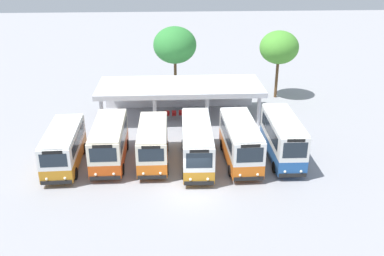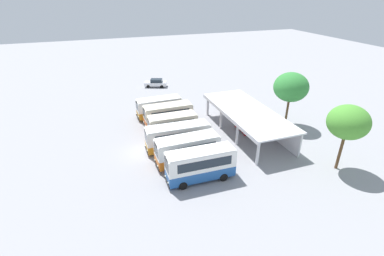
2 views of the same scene
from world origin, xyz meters
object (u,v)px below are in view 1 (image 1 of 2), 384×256
Objects in this scene: city_bus_middle_cream at (153,143)px; city_bus_far_end_green at (283,137)px; waiting_chair_second_from_end at (174,114)px; city_bus_fourth_amber at (197,143)px; waiting_chair_middle_seat at (181,114)px; city_bus_fifth_blue at (240,141)px; waiting_chair_fifth_seat at (194,114)px; waiting_chair_fourth_seat at (188,113)px; city_bus_nearest_orange at (64,146)px; waiting_chair_end_by_column at (167,114)px; city_bus_second_in_row at (109,141)px.

city_bus_far_end_green reaches higher than city_bus_middle_cream.
city_bus_far_end_green is 12.60m from waiting_chair_second_from_end.
city_bus_fourth_amber is 9.41× the size of waiting_chair_middle_seat.
city_bus_fifth_blue is 9.99m from waiting_chair_fifth_seat.
city_bus_fifth_blue is 8.61× the size of waiting_chair_fifth_seat.
city_bus_fourth_amber reaches higher than waiting_chair_fourth_seat.
city_bus_nearest_orange is at bearing 179.51° from city_bus_fourth_amber.
city_bus_nearest_orange is 8.11× the size of waiting_chair_end_by_column.
city_bus_fourth_amber is 3.44m from city_bus_fifth_blue.
city_bus_nearest_orange is at bearing -178.21° from city_bus_middle_cream.
city_bus_second_in_row is at bearing -120.39° from waiting_chair_second_from_end.
city_bus_far_end_green is at bearing -49.69° from waiting_chair_middle_seat.
city_bus_middle_cream is 3.45m from city_bus_fourth_amber.
city_bus_nearest_orange is at bearing -179.11° from city_bus_far_end_green.
city_bus_fifth_blue is at bearing -58.63° from waiting_chair_end_by_column.
city_bus_far_end_green reaches higher than waiting_chair_second_from_end.
city_bus_far_end_green is 8.54× the size of waiting_chair_second_from_end.
waiting_chair_second_from_end is at bearing 79.00° from city_bus_middle_cream.
waiting_chair_fifth_seat is (1.36, -0.12, 0.00)m from waiting_chair_middle_seat.
city_bus_nearest_orange reaches higher than waiting_chair_end_by_column.
city_bus_second_in_row reaches higher than city_bus_middle_cream.
city_bus_middle_cream is at bearing -4.95° from city_bus_second_in_row.
city_bus_nearest_orange is 14.30m from waiting_chair_fifth_seat.
waiting_chair_second_from_end and waiting_chair_middle_seat have the same top height.
city_bus_far_end_green reaches higher than city_bus_nearest_orange.
city_bus_far_end_green is at bearing -1.02° from city_bus_second_in_row.
city_bus_nearest_orange reaches higher than waiting_chair_middle_seat.
waiting_chair_end_by_column is (-2.33, 9.53, -1.28)m from city_bus_fourth_amber.
city_bus_fourth_amber is at bearing -84.24° from waiting_chair_middle_seat.
waiting_chair_end_by_column is (-5.77, 9.46, -1.33)m from city_bus_fifth_blue.
city_bus_far_end_green reaches higher than waiting_chair_fifth_seat.
waiting_chair_fifth_seat is (0.68, -0.11, 0.00)m from waiting_chair_fourth_seat.
city_bus_middle_cream is at bearing 174.95° from city_bus_fourth_amber.
city_bus_nearest_orange is at bearing -136.52° from waiting_chair_fourth_seat.
city_bus_second_in_row reaches higher than waiting_chair_fifth_seat.
city_bus_fourth_amber is (6.88, -0.60, -0.00)m from city_bus_second_in_row.
city_bus_second_in_row reaches higher than waiting_chair_middle_seat.
city_bus_second_in_row is 11.23m from waiting_chair_fourth_seat.
waiting_chair_fifth_seat is (7.27, 8.89, -1.28)m from city_bus_second_in_row.
city_bus_middle_cream is 7.71× the size of waiting_chair_fifth_seat.
city_bus_second_in_row is 3.45m from city_bus_middle_cream.
city_bus_nearest_orange is 3.48m from city_bus_second_in_row.
waiting_chair_fifth_seat is (0.39, 9.49, -1.28)m from city_bus_fourth_amber.
city_bus_fourth_amber is (3.44, -0.30, 0.06)m from city_bus_middle_cream.
city_bus_fourth_amber is at bearing -177.03° from city_bus_far_end_green.
city_bus_fourth_amber is 9.69m from waiting_chair_fourth_seat.
waiting_chair_fourth_seat is at bearing 43.48° from city_bus_nearest_orange.
waiting_chair_second_from_end is (0.68, -0.01, 0.00)m from waiting_chair_end_by_column.
city_bus_middle_cream reaches higher than waiting_chair_end_by_column.
city_bus_fifth_blue is at bearing -175.23° from city_bus_far_end_green.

